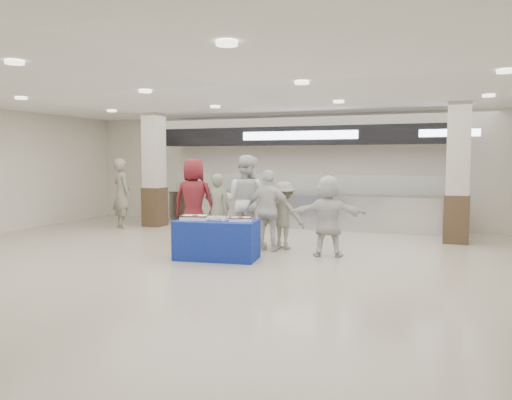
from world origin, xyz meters
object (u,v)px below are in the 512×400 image
at_px(display_table, 217,240).
at_px(chef_short, 269,211).
at_px(civilian_white, 328,216).
at_px(chef_tall, 246,201).
at_px(soldier_bg, 122,193).
at_px(soldier_b, 284,215).
at_px(sheet_cake_right, 241,219).
at_px(civilian_maroon, 194,201).
at_px(cupcake_tray, 217,219).
at_px(sheet_cake_left, 195,217).
at_px(soldier_a, 217,208).

xyz_separation_m(display_table, chef_short, (0.66, 1.15, 0.47)).
bearing_deg(civilian_white, chef_tall, -25.90).
height_order(civilian_white, soldier_bg, soldier_bg).
height_order(chef_short, civilian_white, chef_short).
bearing_deg(soldier_bg, chef_short, -170.59).
height_order(chef_tall, civilian_white, chef_tall).
relative_size(soldier_b, civilian_white, 0.90).
height_order(sheet_cake_right, civilian_maroon, civilian_maroon).
xyz_separation_m(display_table, soldier_b, (0.87, 1.51, 0.35)).
bearing_deg(civilian_maroon, cupcake_tray, 121.40).
bearing_deg(chef_tall, civilian_maroon, 5.61).
distance_m(cupcake_tray, civilian_white, 2.19).
relative_size(sheet_cake_left, soldier_bg, 0.31).
bearing_deg(soldier_bg, soldier_a, -170.90).
xyz_separation_m(sheet_cake_left, soldier_b, (1.30, 1.57, -0.08)).
relative_size(chef_tall, soldier_bg, 1.04).
bearing_deg(sheet_cake_right, sheet_cake_left, -170.90).
height_order(display_table, civilian_white, civilian_white).
bearing_deg(sheet_cake_left, civilian_white, 24.88).
distance_m(display_table, chef_tall, 1.66).
xyz_separation_m(soldier_a, soldier_b, (1.63, -0.14, -0.07)).
xyz_separation_m(civilian_maroon, soldier_b, (2.15, 0.01, -0.25)).
bearing_deg(cupcake_tray, sheet_cake_right, 7.74).
xyz_separation_m(chef_tall, soldier_b, (0.89, -0.02, -0.28)).
relative_size(display_table, chef_tall, 0.77).
relative_size(civilian_maroon, chef_tall, 0.97).
height_order(display_table, soldier_a, soldier_a).
relative_size(civilian_white, soldier_bg, 0.83).
xyz_separation_m(display_table, soldier_a, (-0.76, 1.65, 0.42)).
bearing_deg(soldier_bg, soldier_b, -166.22).
distance_m(display_table, soldier_a, 1.87).
height_order(display_table, soldier_bg, soldier_bg).
height_order(sheet_cake_left, civilian_white, civilian_white).
bearing_deg(civilian_maroon, sheet_cake_right, 131.59).
bearing_deg(sheet_cake_left, soldier_a, 100.96).
height_order(chef_tall, chef_short, chef_tall).
distance_m(cupcake_tray, chef_short, 1.31).
bearing_deg(cupcake_tray, display_table, -78.70).
height_order(sheet_cake_right, civilian_white, civilian_white).
distance_m(display_table, soldier_bg, 5.28).
bearing_deg(chef_short, chef_tall, -34.25).
relative_size(display_table, soldier_b, 1.08).
bearing_deg(sheet_cake_left, soldier_b, 50.22).
bearing_deg(cupcake_tray, chef_short, 59.59).
xyz_separation_m(sheet_cake_right, soldier_b, (0.41, 1.42, -0.07)).
relative_size(chef_short, civilian_white, 1.06).
bearing_deg(chef_short, cupcake_tray, 55.07).
bearing_deg(sheet_cake_right, civilian_white, 32.97).
bearing_deg(cupcake_tray, soldier_bg, 145.55).
xyz_separation_m(soldier_a, civilian_white, (2.70, -0.61, 0.01)).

